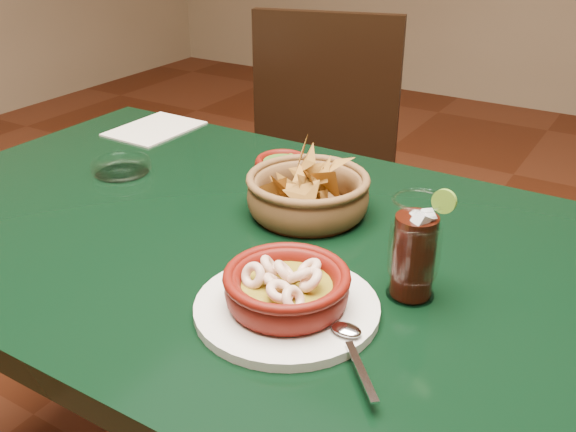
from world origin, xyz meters
The scene contains 8 objects.
dining_table centered at (0.00, 0.00, 0.65)m, with size 1.20×0.80×0.75m.
dining_chair centered at (-0.22, 0.71, 0.53)m, with size 0.55×0.55×0.95m.
shrimp_plate centered at (0.22, -0.16, 0.78)m, with size 0.30×0.24×0.07m.
chip_basket centered at (0.10, 0.11, 0.79)m, with size 0.24×0.24×0.15m.
guacamole_ramekin centered at (-0.02, 0.22, 0.77)m, with size 0.13×0.13×0.04m.
cola_drink centered at (0.34, -0.03, 0.82)m, with size 0.14×0.14×0.16m.
glass_ashtray centered at (-0.30, 0.07, 0.76)m, with size 0.12×0.12×0.03m.
paper_menu centered at (-0.42, 0.30, 0.75)m, with size 0.15×0.20×0.00m.
Camera 1 is at (0.58, -0.74, 1.23)m, focal length 40.00 mm.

